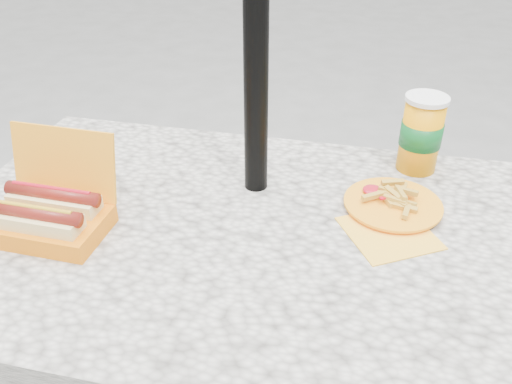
% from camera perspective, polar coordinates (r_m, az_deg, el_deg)
% --- Properties ---
extents(picnic_table, '(1.20, 0.80, 0.75)m').
position_cam_1_polar(picnic_table, '(1.14, -1.81, -8.15)').
color(picnic_table, beige).
rests_on(picnic_table, ground).
extents(umbrella_pole, '(0.05, 0.05, 2.20)m').
position_cam_1_polar(umbrella_pole, '(1.06, -0.00, 16.95)').
color(umbrella_pole, black).
rests_on(umbrella_pole, ground).
extents(hotdog_box, '(0.23, 0.18, 0.18)m').
position_cam_1_polar(hotdog_box, '(1.11, -21.06, -2.15)').
color(hotdog_box, orange).
rests_on(hotdog_box, picnic_table).
extents(fries_plate, '(0.22, 0.30, 0.04)m').
position_cam_1_polar(fries_plate, '(1.15, 14.15, -1.35)').
color(fries_plate, yellow).
rests_on(fries_plate, picnic_table).
extents(soda_cup, '(0.10, 0.10, 0.18)m').
position_cam_1_polar(soda_cup, '(1.28, 16.99, 5.91)').
color(soda_cup, '#FF9B05').
rests_on(soda_cup, picnic_table).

